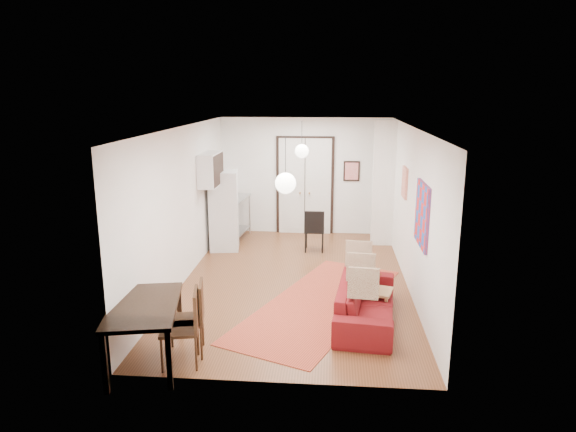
# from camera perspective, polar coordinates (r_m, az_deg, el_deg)

# --- Properties ---
(floor) EXTENTS (7.00, 7.00, 0.00)m
(floor) POSITION_cam_1_polar(r_m,az_deg,el_deg) (9.85, 0.78, -7.26)
(floor) COLOR brown
(floor) RESTS_ON ground
(ceiling) EXTENTS (4.20, 7.00, 0.02)m
(ceiling) POSITION_cam_1_polar(r_m,az_deg,el_deg) (9.21, 0.84, 9.83)
(ceiling) COLOR silver
(ceiling) RESTS_ON wall_back
(wall_back) EXTENTS (4.20, 0.02, 2.90)m
(wall_back) POSITION_cam_1_polar(r_m,az_deg,el_deg) (12.86, 1.91, 4.43)
(wall_back) COLOR white
(wall_back) RESTS_ON floor
(wall_front) EXTENTS (4.20, 0.02, 2.90)m
(wall_front) POSITION_cam_1_polar(r_m,az_deg,el_deg) (6.07, -1.54, -6.28)
(wall_front) COLOR white
(wall_front) RESTS_ON floor
(wall_left) EXTENTS (0.02, 7.00, 2.90)m
(wall_left) POSITION_cam_1_polar(r_m,az_deg,el_deg) (9.80, -11.54, 1.21)
(wall_left) COLOR white
(wall_left) RESTS_ON floor
(wall_right) EXTENTS (0.02, 7.00, 2.90)m
(wall_right) POSITION_cam_1_polar(r_m,az_deg,el_deg) (9.52, 13.52, 0.74)
(wall_right) COLOR white
(wall_right) RESTS_ON floor
(double_doors) EXTENTS (1.44, 0.06, 2.50)m
(double_doors) POSITION_cam_1_polar(r_m,az_deg,el_deg) (12.85, 1.89, 3.30)
(double_doors) COLOR silver
(double_doors) RESTS_ON wall_back
(stub_partition) EXTENTS (0.50, 0.10, 2.90)m
(stub_partition) POSITION_cam_1_polar(r_m,az_deg,el_deg) (11.96, 10.57, 3.50)
(stub_partition) COLOR white
(stub_partition) RESTS_ON floor
(wall_cabinet) EXTENTS (0.35, 1.00, 0.70)m
(wall_cabinet) POSITION_cam_1_polar(r_m,az_deg,el_deg) (11.09, -8.61, 5.15)
(wall_cabinet) COLOR white
(wall_cabinet) RESTS_ON wall_left
(painting_popart) EXTENTS (0.05, 1.00, 1.00)m
(painting_popart) POSITION_cam_1_polar(r_m,az_deg,el_deg) (8.27, 14.68, 0.14)
(painting_popart) COLOR red
(painting_popart) RESTS_ON wall_right
(painting_abstract) EXTENTS (0.05, 0.50, 0.60)m
(painting_abstract) POSITION_cam_1_polar(r_m,az_deg,el_deg) (10.22, 12.85, 3.66)
(painting_abstract) COLOR beige
(painting_abstract) RESTS_ON wall_right
(poster_back) EXTENTS (0.40, 0.03, 0.50)m
(poster_back) POSITION_cam_1_polar(r_m,az_deg,el_deg) (12.80, 7.08, 4.97)
(poster_back) COLOR red
(poster_back) RESTS_ON wall_back
(print_left) EXTENTS (0.03, 0.44, 0.54)m
(print_left) POSITION_cam_1_polar(r_m,az_deg,el_deg) (11.60, -8.78, 5.76)
(print_left) COLOR #A66E45
(print_left) RESTS_ON wall_left
(pendant_back) EXTENTS (0.30, 0.30, 0.80)m
(pendant_back) POSITION_cam_1_polar(r_m,az_deg,el_deg) (11.26, 1.54, 7.22)
(pendant_back) COLOR white
(pendant_back) RESTS_ON ceiling
(pendant_front) EXTENTS (0.30, 0.30, 0.80)m
(pendant_front) POSITION_cam_1_polar(r_m,az_deg,el_deg) (7.31, -0.28, 3.67)
(pendant_front) COLOR white
(pendant_front) RESTS_ON ceiling
(kilim_rug) EXTENTS (3.06, 4.48, 0.01)m
(kilim_rug) POSITION_cam_1_polar(r_m,az_deg,el_deg) (8.91, 3.58, -9.59)
(kilim_rug) COLOR #B2412C
(kilim_rug) RESTS_ON floor
(sofa) EXTENTS (2.25, 1.09, 0.63)m
(sofa) POSITION_cam_1_polar(r_m,az_deg,el_deg) (8.24, 8.67, -9.38)
(sofa) COLOR maroon
(sofa) RESTS_ON floor
(coffee_table) EXTENTS (0.92, 0.67, 0.37)m
(coffee_table) POSITION_cam_1_polar(r_m,az_deg,el_deg) (8.63, 8.64, -8.26)
(coffee_table) COLOR #A7834F
(coffee_table) RESTS_ON floor
(potted_plant) EXTENTS (0.39, 0.36, 0.36)m
(potted_plant) POSITION_cam_1_polar(r_m,az_deg,el_deg) (8.55, 9.37, -6.84)
(potted_plant) COLOR #355E2A
(potted_plant) RESTS_ON coffee_table
(kitchen_counter) EXTENTS (0.82, 1.42, 1.04)m
(kitchen_counter) POSITION_cam_1_polar(r_m,az_deg,el_deg) (12.36, -6.41, 0.42)
(kitchen_counter) COLOR #A4A7A9
(kitchen_counter) RESTS_ON floor
(bowl) EXTENTS (0.27, 0.27, 0.06)m
(bowl) POSITION_cam_1_polar(r_m,az_deg,el_deg) (11.99, -6.79, 1.83)
(bowl) COLOR silver
(bowl) RESTS_ON kitchen_counter
(soap_bottle) EXTENTS (0.11, 0.11, 0.22)m
(soap_bottle) POSITION_cam_1_polar(r_m,az_deg,el_deg) (12.50, -6.30, 2.70)
(soap_bottle) COLOR #54AAB6
(soap_bottle) RESTS_ON kitchen_counter
(fridge) EXTENTS (0.72, 0.72, 1.80)m
(fridge) POSITION_cam_1_polar(r_m,az_deg,el_deg) (11.65, -7.14, 0.59)
(fridge) COLOR silver
(fridge) RESTS_ON floor
(dining_table) EXTENTS (1.13, 1.64, 0.83)m
(dining_table) POSITION_cam_1_polar(r_m,az_deg,el_deg) (7.05, -15.67, -10.11)
(dining_table) COLOR black
(dining_table) RESTS_ON floor
(dining_chair_near) EXTENTS (0.58, 0.74, 1.03)m
(dining_chair_near) POSITION_cam_1_polar(r_m,az_deg,el_deg) (7.30, -11.15, -10.21)
(dining_chair_near) COLOR #352110
(dining_chair_near) RESTS_ON floor
(dining_chair_far) EXTENTS (0.58, 0.74, 1.03)m
(dining_chair_far) POSITION_cam_1_polar(r_m,az_deg,el_deg) (7.06, -11.76, -11.10)
(dining_chair_far) COLOR #352110
(dining_chair_far) RESTS_ON floor
(black_side_chair) EXTENTS (0.44, 0.44, 0.96)m
(black_side_chair) POSITION_cam_1_polar(r_m,az_deg,el_deg) (11.63, 2.97, -1.06)
(black_side_chair) COLOR black
(black_side_chair) RESTS_ON floor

